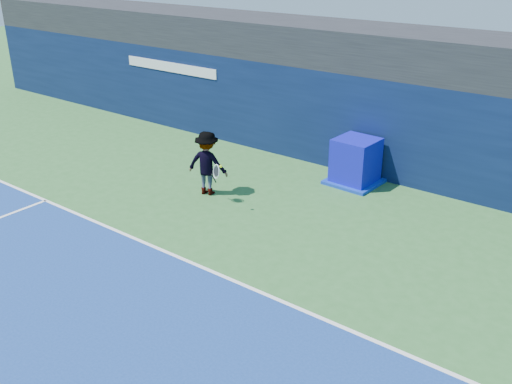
% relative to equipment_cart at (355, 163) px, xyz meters
% --- Properties ---
extents(ground, '(80.00, 80.00, 0.00)m').
position_rel_equipment_cart_xyz_m(ground, '(-1.15, -9.34, -0.62)').
color(ground, '#2F672E').
rests_on(ground, ground).
extents(baseline, '(24.00, 0.10, 0.01)m').
position_rel_equipment_cart_xyz_m(baseline, '(-1.15, -6.34, -0.61)').
color(baseline, white).
rests_on(baseline, ground).
extents(stadium_band, '(36.00, 3.00, 1.20)m').
position_rel_equipment_cart_xyz_m(stadium_band, '(-1.15, 2.16, 2.98)').
color(stadium_band, black).
rests_on(stadium_band, back_wall_assembly).
extents(back_wall_assembly, '(36.00, 1.03, 3.00)m').
position_rel_equipment_cart_xyz_m(back_wall_assembly, '(-1.16, 1.16, 0.88)').
color(back_wall_assembly, '#091636').
rests_on(back_wall_assembly, ground).
extents(equipment_cart, '(1.49, 1.49, 1.37)m').
position_rel_equipment_cart_xyz_m(equipment_cart, '(0.00, 0.00, 0.00)').
color(equipment_cart, '#0C0CAA').
rests_on(equipment_cart, ground).
extents(tennis_player, '(1.42, 0.97, 1.82)m').
position_rel_equipment_cart_xyz_m(tennis_player, '(-2.92, -3.21, 0.29)').
color(tennis_player, white).
rests_on(tennis_player, ground).
extents(tennis_ball, '(0.08, 0.08, 0.08)m').
position_rel_equipment_cart_xyz_m(tennis_ball, '(-1.83, -3.90, 0.66)').
color(tennis_ball, '#CCF11A').
rests_on(tennis_ball, ground).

